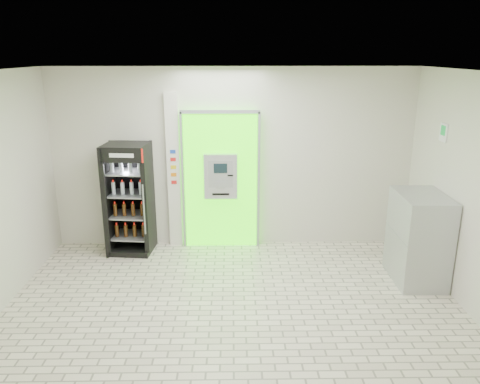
{
  "coord_description": "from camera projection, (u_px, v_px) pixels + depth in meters",
  "views": [
    {
      "loc": [
        -0.0,
        -5.12,
        3.22
      ],
      "look_at": [
        0.1,
        1.2,
        1.31
      ],
      "focal_mm": 35.0,
      "sensor_mm": 36.0,
      "label": 1
    }
  ],
  "objects": [
    {
      "name": "ground",
      "position": [
        234.0,
        320.0,
        5.83
      ],
      "size": [
        6.0,
        6.0,
        0.0
      ],
      "primitive_type": "plane",
      "color": "beige",
      "rests_on": "ground"
    },
    {
      "name": "room_shell",
      "position": [
        233.0,
        178.0,
        5.3
      ],
      "size": [
        6.0,
        6.0,
        6.0
      ],
      "color": "beige",
      "rests_on": "ground"
    },
    {
      "name": "atm_assembly",
      "position": [
        221.0,
        179.0,
        7.8
      ],
      "size": [
        1.3,
        0.24,
        2.33
      ],
      "color": "#33F305",
      "rests_on": "ground"
    },
    {
      "name": "pillar",
      "position": [
        174.0,
        172.0,
        7.79
      ],
      "size": [
        0.22,
        0.11,
        2.6
      ],
      "color": "silver",
      "rests_on": "ground"
    },
    {
      "name": "beverage_cooler",
      "position": [
        130.0,
        201.0,
        7.66
      ],
      "size": [
        0.74,
        0.68,
        1.82
      ],
      "rotation": [
        0.0,
        0.0,
        -0.1
      ],
      "color": "black",
      "rests_on": "ground"
    },
    {
      "name": "steel_cabinet",
      "position": [
        418.0,
        238.0,
        6.71
      ],
      "size": [
        0.67,
        0.99,
        1.3
      ],
      "rotation": [
        0.0,
        0.0,
        -0.02
      ],
      "color": "#A5A7AD",
      "rests_on": "ground"
    },
    {
      "name": "exit_sign",
      "position": [
        444.0,
        132.0,
        6.61
      ],
      "size": [
        0.02,
        0.22,
        0.26
      ],
      "color": "white",
      "rests_on": "room_shell"
    }
  ]
}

